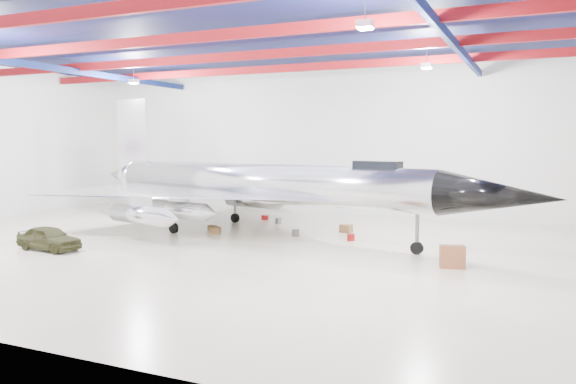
% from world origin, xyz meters
% --- Properties ---
extents(floor, '(40.00, 40.00, 0.00)m').
position_xyz_m(floor, '(0.00, 0.00, 0.00)').
color(floor, beige).
rests_on(floor, ground).
extents(wall_back, '(40.00, 0.00, 40.00)m').
position_xyz_m(wall_back, '(0.00, 15.00, 5.50)').
color(wall_back, silver).
rests_on(wall_back, floor).
extents(ceiling, '(40.00, 40.00, 0.00)m').
position_xyz_m(ceiling, '(0.00, 0.00, 11.00)').
color(ceiling, '#0A0F38').
rests_on(ceiling, wall_back).
extents(ceiling_structure, '(39.50, 29.50, 1.08)m').
position_xyz_m(ceiling_structure, '(0.00, 0.00, 10.32)').
color(ceiling_structure, maroon).
rests_on(ceiling_structure, ceiling).
extents(jet_aircraft, '(30.94, 21.25, 8.52)m').
position_xyz_m(jet_aircraft, '(0.61, 4.11, 2.80)').
color(jet_aircraft, silver).
rests_on(jet_aircraft, floor).
extents(jeep, '(3.77, 1.76, 1.25)m').
position_xyz_m(jeep, '(-7.01, -4.64, 0.62)').
color(jeep, '#34351A').
rests_on(jeep, floor).
extents(desk, '(1.19, 0.81, 1.00)m').
position_xyz_m(desk, '(12.47, -0.44, 0.50)').
color(desk, brown).
rests_on(desk, floor).
extents(crate_ply, '(0.52, 0.43, 0.35)m').
position_xyz_m(crate_ply, '(-2.56, 3.98, 0.17)').
color(crate_ply, olive).
rests_on(crate_ply, floor).
extents(toolbox_red, '(0.55, 0.49, 0.33)m').
position_xyz_m(toolbox_red, '(-1.78, 9.79, 0.16)').
color(toolbox_red, maroon).
rests_on(toolbox_red, floor).
extents(engine_drum, '(0.48, 0.48, 0.40)m').
position_xyz_m(engine_drum, '(2.92, 4.34, 0.20)').
color(engine_drum, '#59595B').
rests_on(engine_drum, floor).
extents(parts_bin, '(0.79, 0.68, 0.48)m').
position_xyz_m(parts_bin, '(5.20, 6.87, 0.24)').
color(parts_bin, olive).
rests_on(parts_bin, floor).
extents(tool_chest, '(0.55, 0.55, 0.39)m').
position_xyz_m(tool_chest, '(6.35, 4.23, 0.20)').
color(tool_chest, maroon).
rests_on(tool_chest, floor).
extents(oil_barrel, '(0.69, 0.61, 0.42)m').
position_xyz_m(oil_barrel, '(-1.81, 3.10, 0.21)').
color(oil_barrel, olive).
rests_on(oil_barrel, floor).
extents(spares_box, '(0.47, 0.47, 0.39)m').
position_xyz_m(spares_box, '(-0.13, 8.46, 0.19)').
color(spares_box, '#59595B').
rests_on(spares_box, floor).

